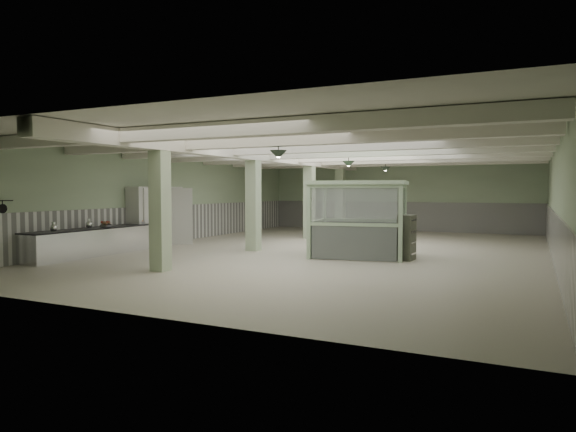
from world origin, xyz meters
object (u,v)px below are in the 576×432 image
at_px(guard_booth, 359,205).
at_px(filing_cabinet, 406,238).
at_px(walkin_cooler, 156,215).
at_px(prep_counter, 97,241).

xyz_separation_m(guard_booth, filing_cabinet, (1.60, -0.27, -0.98)).
relative_size(walkin_cooler, filing_cabinet, 1.83).
bearing_deg(guard_booth, filing_cabinet, -19.44).
xyz_separation_m(prep_counter, walkin_cooler, (-0.08, 3.04, 0.70)).
bearing_deg(filing_cabinet, prep_counter, -157.05).
relative_size(prep_counter, walkin_cooler, 2.11).
relative_size(guard_booth, filing_cabinet, 2.47).
distance_m(walkin_cooler, guard_booth, 7.97).
height_order(guard_booth, filing_cabinet, guard_booth).
height_order(prep_counter, filing_cabinet, filing_cabinet).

